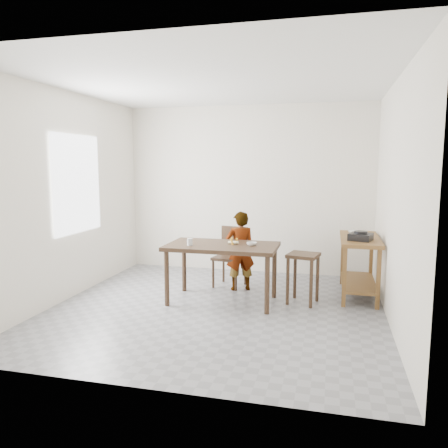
% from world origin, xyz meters
% --- Properties ---
extents(floor, '(4.00, 4.00, 0.04)m').
position_xyz_m(floor, '(0.00, 0.00, -0.02)').
color(floor, gray).
rests_on(floor, ground).
extents(ceiling, '(4.00, 4.00, 0.04)m').
position_xyz_m(ceiling, '(0.00, 0.00, 2.72)').
color(ceiling, white).
rests_on(ceiling, wall_back).
extents(wall_back, '(4.00, 0.04, 2.70)m').
position_xyz_m(wall_back, '(0.00, 2.02, 1.35)').
color(wall_back, white).
rests_on(wall_back, ground).
extents(wall_front, '(4.00, 0.04, 2.70)m').
position_xyz_m(wall_front, '(0.00, -2.02, 1.35)').
color(wall_front, white).
rests_on(wall_front, ground).
extents(wall_left, '(0.04, 4.00, 2.70)m').
position_xyz_m(wall_left, '(-2.02, 0.00, 1.35)').
color(wall_left, white).
rests_on(wall_left, ground).
extents(wall_right, '(0.04, 4.00, 2.70)m').
position_xyz_m(wall_right, '(2.02, 0.00, 1.35)').
color(wall_right, white).
rests_on(wall_right, ground).
extents(window_pane, '(0.02, 1.10, 1.30)m').
position_xyz_m(window_pane, '(-1.97, 0.20, 1.50)').
color(window_pane, white).
rests_on(window_pane, wall_left).
extents(dining_table, '(1.40, 0.80, 0.75)m').
position_xyz_m(dining_table, '(0.00, 0.30, 0.38)').
color(dining_table, '#362417').
rests_on(dining_table, floor).
extents(prep_counter, '(0.50, 1.20, 0.80)m').
position_xyz_m(prep_counter, '(1.72, 1.00, 0.40)').
color(prep_counter, brown).
rests_on(prep_counter, floor).
extents(child, '(0.48, 0.40, 1.12)m').
position_xyz_m(child, '(0.11, 0.88, 0.56)').
color(child, white).
rests_on(child, floor).
extents(dining_chair, '(0.48, 0.48, 0.86)m').
position_xyz_m(dining_chair, '(-0.07, 1.02, 0.43)').
color(dining_chair, '#362417').
rests_on(dining_chair, floor).
extents(stool, '(0.44, 0.44, 0.64)m').
position_xyz_m(stool, '(1.01, 0.49, 0.32)').
color(stool, '#362417').
rests_on(stool, floor).
extents(glass_tumbler, '(0.08, 0.08, 0.09)m').
position_xyz_m(glass_tumbler, '(-0.38, 0.14, 0.79)').
color(glass_tumbler, silver).
rests_on(glass_tumbler, dining_table).
extents(small_bowl, '(0.16, 0.16, 0.04)m').
position_xyz_m(small_bowl, '(0.38, 0.33, 0.77)').
color(small_bowl, silver).
rests_on(small_bowl, dining_table).
extents(banana, '(0.19, 0.16, 0.06)m').
position_xyz_m(banana, '(0.13, 0.36, 0.78)').
color(banana, '#EDDD5B').
rests_on(banana, dining_table).
extents(serving_bowl, '(0.22, 0.22, 0.05)m').
position_xyz_m(serving_bowl, '(1.67, 1.20, 0.83)').
color(serving_bowl, silver).
rests_on(serving_bowl, prep_counter).
extents(gas_burner, '(0.34, 0.34, 0.09)m').
position_xyz_m(gas_burner, '(1.71, 0.75, 0.84)').
color(gas_burner, black).
rests_on(gas_burner, prep_counter).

